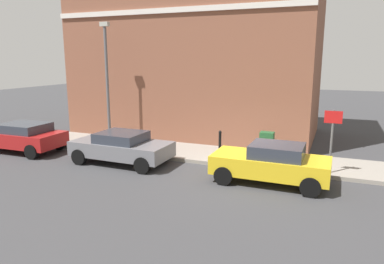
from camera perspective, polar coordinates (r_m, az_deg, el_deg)
ground at (r=13.45m, az=8.38°, el=-6.68°), size 80.00×80.00×0.00m
sidewalk at (r=17.37m, az=-9.62°, el=-2.24°), size 2.66×30.00×0.15m
corner_building at (r=20.48m, az=1.03°, el=13.67°), size 7.02×12.88×9.83m
car_yellow at (r=12.45m, az=12.59°, el=-4.85°), size 1.82×3.92×1.39m
car_grey at (r=14.74m, az=-11.20°, el=-2.33°), size 1.98×4.07×1.30m
car_red at (r=18.05m, az=-25.61°, el=-0.62°), size 2.00×4.00×1.33m
utility_cabinet at (r=14.80m, az=11.86°, el=-2.35°), size 0.46×0.61×1.15m
bollard_near_cabinet at (r=15.36m, az=4.50°, el=-1.53°), size 0.14×0.14×1.04m
street_sign at (r=13.51m, az=21.55°, el=-0.01°), size 0.08×0.60×2.30m
lamppost at (r=17.60m, az=-13.45°, el=8.43°), size 0.20×0.44×5.72m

